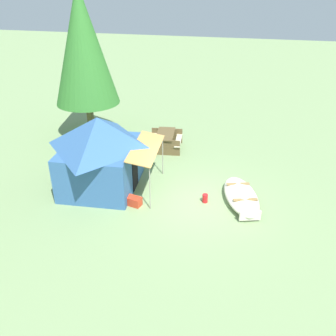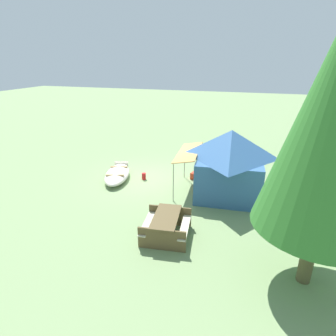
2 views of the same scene
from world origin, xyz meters
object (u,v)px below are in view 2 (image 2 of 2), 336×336
object	(u,v)px
canvas_cabin_tent	(229,161)
cooler_box	(197,176)
picnic_table	(166,224)
fuel_can	(144,176)
beached_rowboat	(117,174)

from	to	relation	value
canvas_cabin_tent	cooler_box	distance (m)	2.30
picnic_table	fuel_can	world-z (taller)	picnic_table
picnic_table	cooler_box	xyz separation A→B (m)	(-4.97, -0.04, -0.32)
canvas_cabin_tent	fuel_can	bearing A→B (deg)	-93.57
beached_rowboat	picnic_table	size ratio (longest dim) A/B	1.61
canvas_cabin_tent	picnic_table	xyz separation A→B (m)	(3.94, -1.55, -0.98)
canvas_cabin_tent	cooler_box	bearing A→B (deg)	-122.89
beached_rowboat	canvas_cabin_tent	size ratio (longest dim) A/B	0.75
canvas_cabin_tent	cooler_box	xyz separation A→B (m)	(-1.03, -1.59, -1.30)
beached_rowboat	fuel_can	size ratio (longest dim) A/B	9.09
picnic_table	fuel_can	xyz separation A→B (m)	(-4.19, -2.51, -0.32)
cooler_box	fuel_can	size ratio (longest dim) A/B	1.73
picnic_table	beached_rowboat	bearing A→B (deg)	-135.66
canvas_cabin_tent	picnic_table	distance (m)	4.34
picnic_table	fuel_can	size ratio (longest dim) A/B	5.64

